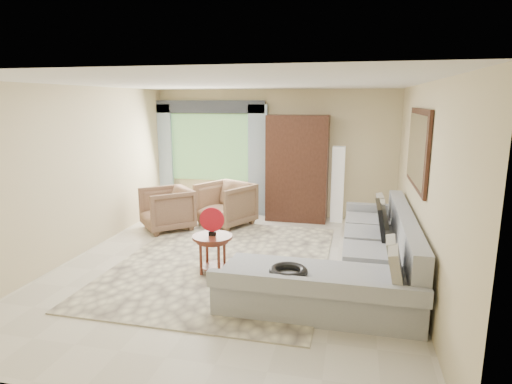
% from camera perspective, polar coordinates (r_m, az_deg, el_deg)
% --- Properties ---
extents(ground, '(6.00, 6.00, 0.00)m').
position_cam_1_polar(ground, '(6.37, -2.95, -9.82)').
color(ground, silver).
rests_on(ground, ground).
extents(area_rug, '(3.02, 4.01, 0.02)m').
position_cam_1_polar(area_rug, '(6.51, -4.23, -9.23)').
color(area_rug, '#F3EBC0').
rests_on(area_rug, ground).
extents(sectional_sofa, '(2.30, 3.46, 0.90)m').
position_cam_1_polar(sectional_sofa, '(5.88, 13.69, -9.09)').
color(sectional_sofa, '#A7A9AF').
rests_on(sectional_sofa, ground).
extents(tv_screen, '(0.14, 0.74, 0.48)m').
position_cam_1_polar(tv_screen, '(6.31, 16.28, -3.62)').
color(tv_screen, black).
rests_on(tv_screen, sectional_sofa).
extents(garden_hose, '(0.43, 0.43, 0.09)m').
position_cam_1_polar(garden_hose, '(4.77, 4.34, -10.52)').
color(garden_hose, black).
rests_on(garden_hose, sectional_sofa).
extents(coffee_table, '(0.55, 0.55, 0.55)m').
position_cam_1_polar(coffee_table, '(6.03, -5.79, -8.18)').
color(coffee_table, '#512215').
rests_on(coffee_table, ground).
extents(red_disc, '(0.34, 0.07, 0.34)m').
position_cam_1_polar(red_disc, '(5.88, -5.89, -3.67)').
color(red_disc, red).
rests_on(red_disc, coffee_table).
extents(armchair_left, '(1.21, 1.21, 0.79)m').
position_cam_1_polar(armchair_left, '(8.15, -11.82, -2.23)').
color(armchair_left, '#806046').
rests_on(armchair_left, ground).
extents(armchair_right, '(1.23, 1.24, 0.84)m').
position_cam_1_polar(armchair_right, '(8.25, -4.07, -1.64)').
color(armchair_right, '#91674F').
rests_on(armchair_right, ground).
extents(potted_plant, '(0.63, 0.59, 0.55)m').
position_cam_1_polar(potted_plant, '(9.42, -10.14, -0.96)').
color(potted_plant, '#999999').
rests_on(potted_plant, ground).
extents(armoire, '(1.20, 0.55, 2.10)m').
position_cam_1_polar(armoire, '(8.57, 5.54, 3.15)').
color(armoire, black).
rests_on(armoire, ground).
extents(floor_lamp, '(0.24, 0.24, 1.50)m').
position_cam_1_polar(floor_lamp, '(8.62, 10.84, 1.01)').
color(floor_lamp, silver).
rests_on(floor_lamp, ground).
extents(window, '(1.80, 0.04, 1.40)m').
position_cam_1_polar(window, '(9.20, -6.07, 5.95)').
color(window, '#669E59').
rests_on(window, wall_back).
extents(curtain_left, '(0.40, 0.08, 2.30)m').
position_cam_1_polar(curtain_left, '(9.54, -12.21, 4.45)').
color(curtain_left, '#9EB7CC').
rests_on(curtain_left, ground).
extents(curtain_right, '(0.40, 0.08, 2.30)m').
position_cam_1_polar(curtain_right, '(8.86, 0.22, 4.15)').
color(curtain_right, '#9EB7CC').
rests_on(curtain_right, ground).
extents(valance, '(2.40, 0.12, 0.26)m').
position_cam_1_polar(valance, '(9.08, -6.34, 11.24)').
color(valance, '#1E232D').
rests_on(valance, wall_back).
extents(wall_mirror, '(0.05, 1.70, 1.05)m').
position_cam_1_polar(wall_mirror, '(6.11, 20.75, 5.44)').
color(wall_mirror, black).
rests_on(wall_mirror, wall_right).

